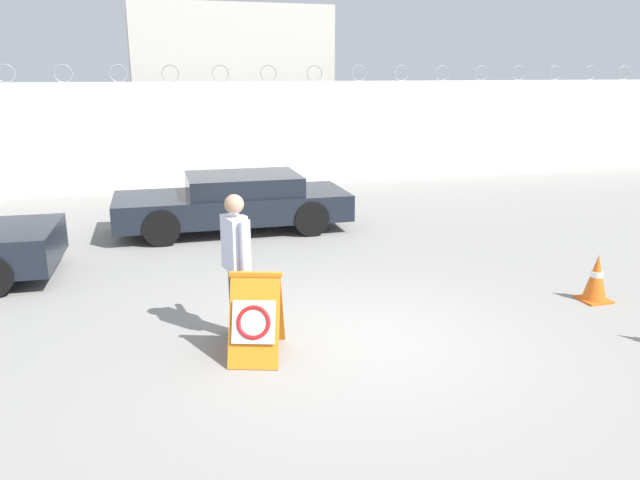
{
  "coord_description": "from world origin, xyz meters",
  "views": [
    {
      "loc": [
        -2.5,
        -6.69,
        3.23
      ],
      "look_at": [
        -0.09,
        1.3,
        0.96
      ],
      "focal_mm": 35.0,
      "sensor_mm": 36.0,
      "label": 1
    }
  ],
  "objects_px": {
    "traffic_cone_near": "(596,278)",
    "barricade_sign": "(256,315)",
    "parked_car_rear_sedan": "(235,201)",
    "security_guard": "(236,258)"
  },
  "relations": [
    {
      "from": "traffic_cone_near",
      "to": "parked_car_rear_sedan",
      "type": "height_order",
      "value": "parked_car_rear_sedan"
    },
    {
      "from": "traffic_cone_near",
      "to": "parked_car_rear_sedan",
      "type": "distance_m",
      "value": 7.13
    },
    {
      "from": "parked_car_rear_sedan",
      "to": "barricade_sign",
      "type": "bearing_deg",
      "value": 84.76
    },
    {
      "from": "traffic_cone_near",
      "to": "barricade_sign",
      "type": "bearing_deg",
      "value": -175.75
    },
    {
      "from": "barricade_sign",
      "to": "parked_car_rear_sedan",
      "type": "xyz_separation_m",
      "value": [
        0.74,
        6.06,
        0.1
      ]
    },
    {
      "from": "barricade_sign",
      "to": "security_guard",
      "type": "xyz_separation_m",
      "value": [
        -0.11,
        0.62,
        0.52
      ]
    },
    {
      "from": "barricade_sign",
      "to": "parked_car_rear_sedan",
      "type": "bearing_deg",
      "value": 102.17
    },
    {
      "from": "security_guard",
      "to": "parked_car_rear_sedan",
      "type": "xyz_separation_m",
      "value": [
        0.85,
        5.44,
        -0.41
      ]
    },
    {
      "from": "security_guard",
      "to": "parked_car_rear_sedan",
      "type": "distance_m",
      "value": 5.52
    },
    {
      "from": "barricade_sign",
      "to": "parked_car_rear_sedan",
      "type": "height_order",
      "value": "parked_car_rear_sedan"
    }
  ]
}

